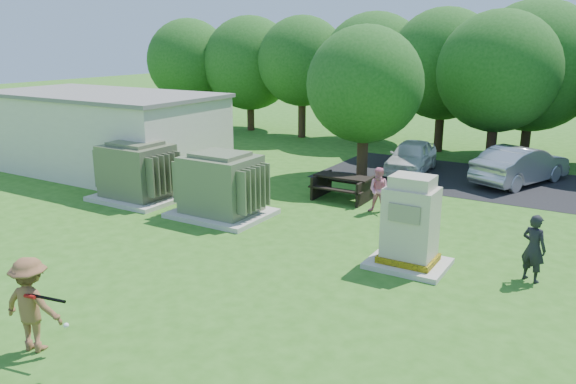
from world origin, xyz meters
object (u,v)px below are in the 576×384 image
Objects in this scene: transformer_left at (137,173)px; person_by_generator at (534,248)px; generator_cabinet at (410,227)px; transformer_right at (221,186)px; batter at (32,304)px; picnic_table at (343,185)px; car_white at (411,156)px; car_silver_a at (521,165)px; person_at_picnic at (380,190)px.

person_by_generator is (13.04, -0.26, -0.15)m from transformer_left.
person_by_generator is (2.77, 0.64, -0.21)m from generator_cabinet.
transformer_right is 1.68× the size of batter.
picnic_table is at bearing 31.10° from transformer_left.
car_white is at bearing 70.73° from transformer_right.
transformer_right is 9.60m from car_white.
car_white is (6.87, 9.06, -0.29)m from transformer_left.
car_silver_a is at bearing 39.89° from transformer_left.
generator_cabinet reaches higher than car_white.
person_at_picnic is (7.92, 2.92, -0.22)m from transformer_left.
car_white reaches higher than picnic_table.
transformer_left is 7.27m from picnic_table.
car_white is at bearing -106.75° from batter.
transformer_left is at bearing -167.94° from person_at_picnic.
transformer_right is 4.53m from picnic_table.
generator_cabinet reaches higher than person_at_picnic.
car_silver_a is (3.27, 6.44, -0.00)m from person_at_picnic.
batter is 1.19× the size of person_at_picnic.
car_white is (0.65, 5.31, 0.15)m from picnic_table.
generator_cabinet is 1.43× the size of person_by_generator.
batter is 17.30m from car_white.
person_at_picnic is (-5.12, 3.18, -0.06)m from person_by_generator.
generator_cabinet is 4.49m from person_at_picnic.
car_white is (3.17, 9.06, -0.29)m from transformer_right.
transformer_left is 11.37m from car_white.
transformer_left is at bearing -148.90° from picnic_table.
person_by_generator is at bearing -1.16° from transformer_left.
batter is (-4.52, -7.29, -0.13)m from generator_cabinet.
transformer_right reaches higher than car_white.
transformer_right reaches higher than batter.
person_at_picnic is 0.38× the size of car_white.
person_by_generator is 0.41× the size of car_white.
person_by_generator reaches higher than car_white.
picnic_table is 1.23× the size of person_by_generator.
generator_cabinet is 8.58m from batter.
batter reaches higher than picnic_table.
batter is 0.45× the size of car_white.
transformer_right is 1.99× the size of person_at_picnic.
generator_cabinet is at bearing 37.43° from person_by_generator.
person_at_picnic is 6.23m from car_white.
generator_cabinet is 1.55× the size of person_at_picnic.
transformer_left reaches higher than person_by_generator.
car_silver_a is (7.49, 9.36, -0.22)m from transformer_right.
picnic_table is 1.91m from person_at_picnic.
transformer_left is 1.50× the size of picnic_table.
transformer_right is 0.75× the size of car_white.
person_by_generator is at bearing -145.64° from batter.
batter is (5.75, -8.20, -0.08)m from transformer_left.
transformer_left is at bearing -132.87° from car_white.
car_silver_a is (4.33, 0.30, 0.07)m from car_white.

